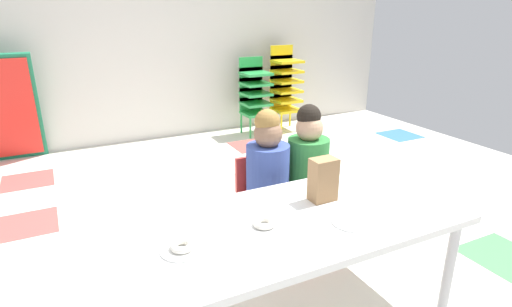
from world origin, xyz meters
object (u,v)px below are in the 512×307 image
(craft_table, at_px, (289,229))
(kid_chair_yellow_stack, at_px, (285,84))
(seated_child_near_camera, at_px, (267,169))
(paper_bag_brown, at_px, (323,180))
(seated_child_middle_seat, at_px, (307,162))
(donut_powdered_on_plate, at_px, (182,246))
(paper_plate_near_edge, at_px, (183,250))
(paper_plate_center_table, at_px, (352,222))
(donut_powdered_loose, at_px, (264,223))
(kid_chair_green_stack, at_px, (254,92))

(craft_table, relative_size, kid_chair_yellow_stack, 1.58)
(seated_child_near_camera, distance_m, paper_bag_brown, 0.51)
(seated_child_middle_seat, relative_size, kid_chair_yellow_stack, 0.88)
(seated_child_near_camera, xyz_separation_m, seated_child_middle_seat, (0.29, 0.00, 0.00))
(seated_child_middle_seat, distance_m, kid_chair_yellow_stack, 2.69)
(donut_powdered_on_plate, bearing_deg, paper_bag_brown, 9.92)
(kid_chair_yellow_stack, bearing_deg, seated_child_near_camera, -122.51)
(paper_plate_near_edge, relative_size, donut_powdered_on_plate, 1.81)
(craft_table, xyz_separation_m, paper_plate_center_table, (0.24, -0.15, 0.05))
(seated_child_near_camera, relative_size, kid_chair_yellow_stack, 0.88)
(paper_plate_center_table, height_order, donut_powdered_loose, donut_powdered_loose)
(seated_child_middle_seat, distance_m, paper_bag_brown, 0.56)
(paper_bag_brown, height_order, paper_plate_center_table, paper_bag_brown)
(craft_table, bearing_deg, kid_chair_yellow_stack, 59.99)
(kid_chair_green_stack, bearing_deg, donut_powdered_on_plate, -121.05)
(kid_chair_green_stack, distance_m, donut_powdered_on_plate, 3.52)
(kid_chair_green_stack, xyz_separation_m, paper_plate_near_edge, (-1.82, -3.02, 0.04))
(kid_chair_yellow_stack, height_order, paper_plate_center_table, kid_chair_yellow_stack)
(donut_powdered_on_plate, bearing_deg, craft_table, 3.25)
(seated_child_middle_seat, height_order, paper_plate_center_table, seated_child_middle_seat)
(craft_table, bearing_deg, kid_chair_green_stack, 66.45)
(seated_child_near_camera, relative_size, paper_bag_brown, 4.17)
(donut_powdered_on_plate, bearing_deg, kid_chair_yellow_stack, 53.41)
(seated_child_middle_seat, distance_m, kid_chair_green_stack, 2.52)
(seated_child_near_camera, height_order, paper_plate_near_edge, seated_child_near_camera)
(donut_powdered_on_plate, relative_size, donut_powdered_loose, 0.95)
(kid_chair_green_stack, bearing_deg, kid_chair_yellow_stack, 0.03)
(seated_child_near_camera, height_order, kid_chair_yellow_stack, kid_chair_yellow_stack)
(paper_bag_brown, distance_m, donut_powdered_loose, 0.41)
(seated_child_near_camera, xyz_separation_m, paper_plate_center_table, (0.03, -0.76, 0.01))
(paper_plate_center_table, distance_m, donut_powdered_on_plate, 0.76)
(seated_child_middle_seat, bearing_deg, kid_chair_yellow_stack, 62.66)
(craft_table, height_order, donut_powdered_on_plate, donut_powdered_on_plate)
(kid_chair_green_stack, bearing_deg, paper_plate_center_table, -108.76)
(seated_child_middle_seat, bearing_deg, paper_plate_center_table, -108.79)
(seated_child_middle_seat, xyz_separation_m, kid_chair_green_stack, (0.81, 2.39, -0.04))
(craft_table, bearing_deg, paper_plate_center_table, -33.22)
(craft_table, distance_m, seated_child_near_camera, 0.64)
(seated_child_middle_seat, bearing_deg, craft_table, -129.26)
(craft_table, xyz_separation_m, donut_powdered_loose, (-0.13, 0.00, 0.06))
(seated_child_near_camera, bearing_deg, donut_powdered_loose, -119.02)
(paper_plate_near_edge, xyz_separation_m, paper_plate_center_table, (0.75, -0.12, 0.00))
(kid_chair_green_stack, height_order, paper_plate_center_table, kid_chair_green_stack)
(seated_child_middle_seat, relative_size, donut_powdered_loose, 8.75)
(kid_chair_green_stack, height_order, kid_chair_yellow_stack, kid_chair_yellow_stack)
(craft_table, distance_m, seated_child_middle_seat, 0.78)
(donut_powdered_loose, bearing_deg, donut_powdered_on_plate, -175.54)
(donut_powdered_on_plate, bearing_deg, seated_child_near_camera, 41.30)
(craft_table, distance_m, donut_powdered_loose, 0.14)
(kid_chair_yellow_stack, bearing_deg, craft_table, -120.01)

